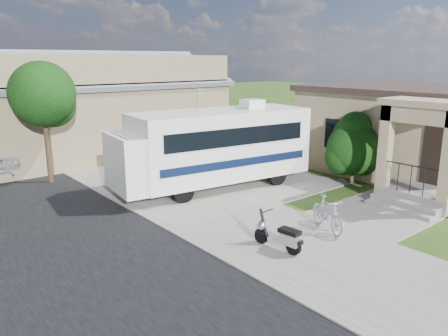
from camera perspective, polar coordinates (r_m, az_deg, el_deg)
ground at (r=12.69m, az=9.02°, el=-7.48°), size 120.00×120.00×0.00m
sidewalk_slab at (r=19.98m, az=-14.93°, el=0.27°), size 4.00×80.00×0.06m
driveway_slab at (r=16.73m, az=0.95°, el=-1.90°), size 7.00×6.00×0.05m
walk_slab at (r=14.45m, az=20.02°, el=-5.38°), size 4.00×3.00×0.05m
house at (r=20.24m, az=23.16°, el=4.84°), size 9.47×7.80×3.54m
warehouse at (r=23.63m, az=-17.09°, el=7.03°), size 12.50×8.40×5.04m
street_tree_a at (r=17.65m, az=-22.32°, el=8.55°), size 2.44×2.40×4.58m
motorhome at (r=15.75m, az=-1.32°, el=2.97°), size 7.48×3.18×3.72m
shrub at (r=17.37m, az=16.51°, el=2.78°), size 2.23×2.13×2.74m
scooter at (r=10.86m, az=7.41°, el=-8.82°), size 0.52×1.41×0.93m
bicycle at (r=12.28m, az=13.33°, el=-6.08°), size 1.00×1.63×0.95m
garden_hose at (r=15.41m, az=19.33°, el=-3.86°), size 0.42×0.42×0.19m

